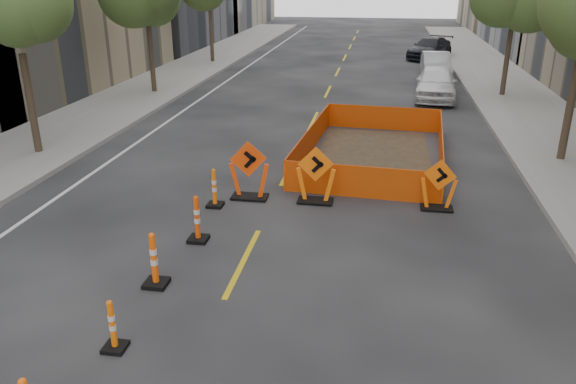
% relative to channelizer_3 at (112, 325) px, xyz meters
% --- Properties ---
extents(sidewalk_left, '(4.00, 90.00, 0.15)m').
position_rel_channelizer_3_xyz_m(sidewalk_left, '(-7.65, 11.20, -0.38)').
color(sidewalk_left, gray).
rests_on(sidewalk_left, ground).
extents(tree_l_b, '(2.80, 2.80, 5.95)m').
position_rel_channelizer_3_xyz_m(tree_l_b, '(-7.05, 9.20, 4.07)').
color(tree_l_b, '#382B1E').
rests_on(tree_l_b, ground).
extents(channelizer_3, '(0.36, 0.36, 0.92)m').
position_rel_channelizer_3_xyz_m(channelizer_3, '(0.00, 0.00, 0.00)').
color(channelizer_3, '#E75C09').
rests_on(channelizer_3, ground).
extents(channelizer_4, '(0.44, 0.44, 1.13)m').
position_rel_channelizer_3_xyz_m(channelizer_4, '(-0.10, 1.99, 0.11)').
color(channelizer_4, '#EF4F0A').
rests_on(channelizer_4, ground).
extents(channelizer_5, '(0.43, 0.43, 1.10)m').
position_rel_channelizer_3_xyz_m(channelizer_5, '(0.11, 3.98, 0.09)').
color(channelizer_5, '#DC4209').
rests_on(channelizer_5, ground).
extents(channelizer_6, '(0.41, 0.41, 1.03)m').
position_rel_channelizer_3_xyz_m(channelizer_6, '(-0.08, 5.97, 0.06)').
color(channelizer_6, orange).
rests_on(channelizer_6, ground).
extents(chevron_sign_left, '(1.22, 0.97, 1.60)m').
position_rel_channelizer_3_xyz_m(chevron_sign_left, '(0.68, 6.65, 0.34)').
color(chevron_sign_left, '#EB4009').
rests_on(chevron_sign_left, ground).
extents(chevron_sign_center, '(1.12, 0.78, 1.54)m').
position_rel_channelizer_3_xyz_m(chevron_sign_center, '(2.45, 6.67, 0.31)').
color(chevron_sign_center, '#FF650A').
rests_on(chevron_sign_center, ground).
extents(chevron_sign_right, '(1.02, 0.77, 1.36)m').
position_rel_channelizer_3_xyz_m(chevron_sign_right, '(5.58, 6.70, 0.22)').
color(chevron_sign_right, '#E75A09').
rests_on(chevron_sign_right, ground).
extents(safety_fence, '(4.72, 7.46, 0.90)m').
position_rel_channelizer_3_xyz_m(safety_fence, '(3.88, 10.76, -0.01)').
color(safety_fence, '#D85D0B').
rests_on(safety_fence, ground).
extents(parked_car_near, '(2.18, 4.64, 1.54)m').
position_rel_channelizer_3_xyz_m(parked_car_near, '(6.53, 20.27, 0.31)').
color(parked_car_near, white).
rests_on(parked_car_near, ground).
extents(parked_car_mid, '(1.52, 4.29, 1.41)m').
position_rel_channelizer_3_xyz_m(parked_car_mid, '(6.97, 26.05, 0.25)').
color(parked_car_mid, '#A5A6AA').
rests_on(parked_car_mid, ground).
extents(parked_car_far, '(3.71, 5.21, 1.40)m').
position_rel_channelizer_3_xyz_m(parked_car_far, '(7.16, 33.70, 0.24)').
color(parked_car_far, black).
rests_on(parked_car_far, ground).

